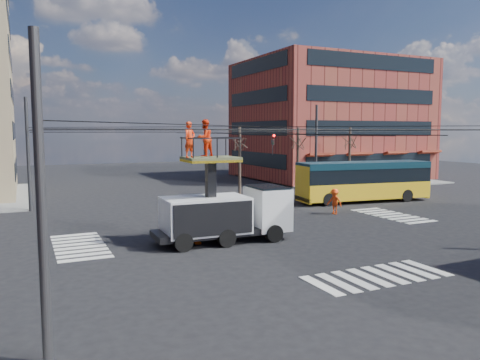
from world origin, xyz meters
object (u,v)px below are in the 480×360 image
(utility_truck, at_px, (225,202))
(worker_ground, at_px, (196,225))
(city_bus, at_px, (364,180))
(flagger, at_px, (335,201))
(traffic_cone, at_px, (181,234))

(utility_truck, xyz_separation_m, worker_ground, (-1.56, 0.08, -1.08))
(city_bus, bearing_deg, flagger, -139.30)
(utility_truck, bearing_deg, flagger, 24.17)
(flagger, bearing_deg, traffic_cone, -98.18)
(utility_truck, distance_m, worker_ground, 1.90)
(utility_truck, height_order, flagger, utility_truck)
(city_bus, bearing_deg, utility_truck, -146.20)
(utility_truck, xyz_separation_m, city_bus, (15.38, 7.81, -0.32))
(worker_ground, relative_size, flagger, 1.11)
(flagger, bearing_deg, worker_ground, -93.02)
(city_bus, xyz_separation_m, flagger, (-5.53, -3.71, -0.85))
(worker_ground, bearing_deg, city_bus, -55.16)
(traffic_cone, xyz_separation_m, worker_ground, (0.47, -1.00, 0.63))
(utility_truck, height_order, worker_ground, utility_truck)
(traffic_cone, height_order, flagger, flagger)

